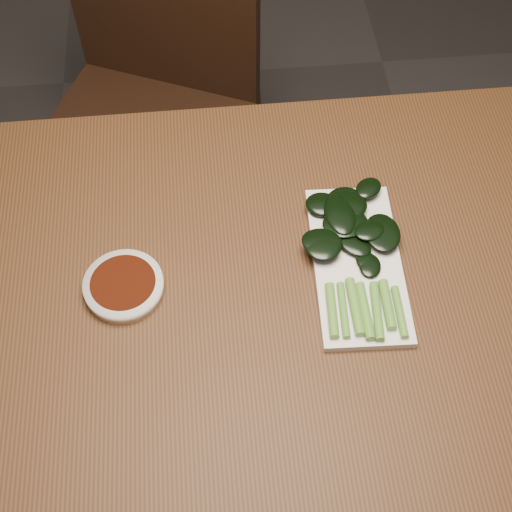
# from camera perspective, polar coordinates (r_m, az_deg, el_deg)

# --- Properties ---
(ground) EXTENTS (6.00, 6.00, 0.00)m
(ground) POSITION_cam_1_polar(r_m,az_deg,el_deg) (1.80, 0.70, -14.94)
(ground) COLOR #2E2B2B
(ground) RESTS_ON ground
(table) EXTENTS (1.40, 0.80, 0.75)m
(table) POSITION_cam_1_polar(r_m,az_deg,el_deg) (1.18, 1.03, -4.26)
(table) COLOR #452813
(table) RESTS_ON ground
(chair_far) EXTENTS (0.61, 0.61, 0.89)m
(chair_far) POSITION_cam_1_polar(r_m,az_deg,el_deg) (1.76, -8.56, 11.95)
(chair_far) COLOR black
(chair_far) RESTS_ON ground
(sauce_bowl) EXTENTS (0.12, 0.12, 0.02)m
(sauce_bowl) POSITION_cam_1_polar(r_m,az_deg,el_deg) (1.12, -10.53, -2.37)
(sauce_bowl) COLOR white
(sauce_bowl) RESTS_ON table
(serving_plate) EXTENTS (0.15, 0.30, 0.01)m
(serving_plate) POSITION_cam_1_polar(r_m,az_deg,el_deg) (1.14, 8.09, -0.64)
(serving_plate) COLOR white
(serving_plate) RESTS_ON table
(gai_lan) EXTENTS (0.17, 0.31, 0.02)m
(gai_lan) POSITION_cam_1_polar(r_m,az_deg,el_deg) (1.14, 7.54, 1.18)
(gai_lan) COLOR #619E36
(gai_lan) RESTS_ON serving_plate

